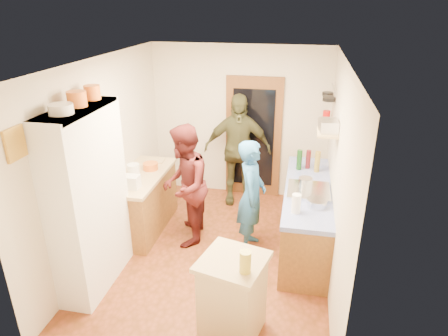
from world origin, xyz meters
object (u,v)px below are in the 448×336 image
(right_counter_base, at_px, (306,218))
(person_hob, at_px, (253,197))
(island_base, at_px, (232,299))
(person_left, at_px, (187,185))
(hutch_body, at_px, (89,201))
(person_back, at_px, (238,150))

(right_counter_base, height_order, person_hob, person_hob)
(island_base, height_order, person_left, person_left)
(island_base, bearing_deg, person_left, 119.82)
(hutch_body, bearing_deg, person_hob, 30.98)
(hutch_body, relative_size, island_base, 2.56)
(hutch_body, height_order, person_back, hutch_body)
(hutch_body, height_order, island_base, hutch_body)
(person_left, xyz_separation_m, person_back, (0.50, 1.31, 0.08))
(hutch_body, distance_m, person_hob, 2.10)
(person_hob, bearing_deg, right_counter_base, -74.27)
(right_counter_base, bearing_deg, person_left, -173.67)
(hutch_body, distance_m, island_base, 1.98)
(person_back, bearing_deg, right_counter_base, -53.18)
(hutch_body, xyz_separation_m, person_hob, (1.78, 1.07, -0.31))
(right_counter_base, xyz_separation_m, island_base, (-0.72, -1.82, 0.01))
(island_base, bearing_deg, hutch_body, 163.65)
(right_counter_base, height_order, island_base, island_base)
(person_back, bearing_deg, island_base, -90.34)
(island_base, xyz_separation_m, person_left, (-0.94, 1.64, 0.44))
(hutch_body, bearing_deg, island_base, -16.35)
(person_left, bearing_deg, person_hob, 78.99)
(hutch_body, xyz_separation_m, person_back, (1.35, 2.43, -0.16))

